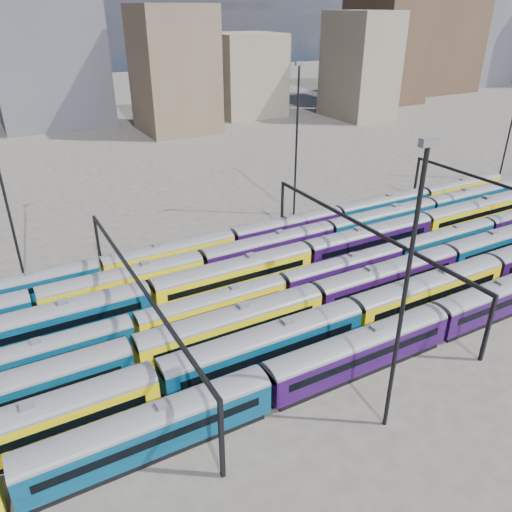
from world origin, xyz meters
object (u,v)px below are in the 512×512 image
rake_0 (359,348)px  rake_2 (232,323)px  mast_2 (405,289)px  rake_1 (428,289)px

rake_0 → rake_2: bearing=132.7°
mast_2 → rake_2: bearing=111.3°
rake_1 → mast_2: mast_2 is taller
rake_2 → mast_2: 21.39m
rake_1 → rake_2: bearing=168.2°
rake_2 → mast_2: (6.64, -17.00, 11.15)m
rake_0 → mast_2: mast_2 is taller
rake_0 → rake_2: 13.61m
rake_0 → rake_1: rake_1 is taller
rake_0 → rake_1: 15.44m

